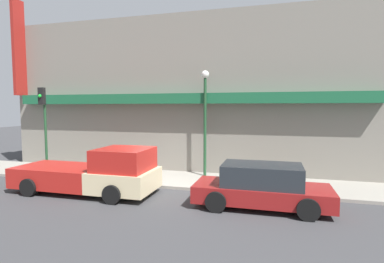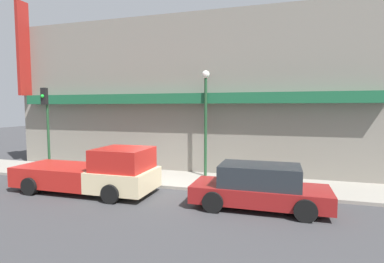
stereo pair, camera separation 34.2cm
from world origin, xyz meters
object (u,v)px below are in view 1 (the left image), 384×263
(fire_hydrant, at_px, (268,180))
(street_lamp, at_px, (205,110))
(parked_car, at_px, (262,187))
(pickup_truck, at_px, (94,173))
(traffic_light, at_px, (44,116))

(fire_hydrant, height_order, street_lamp, street_lamp)
(parked_car, relative_size, street_lamp, 0.91)
(pickup_truck, bearing_deg, fire_hydrant, 19.01)
(pickup_truck, xyz_separation_m, parked_car, (6.43, -0.00, -0.08))
(traffic_light, bearing_deg, fire_hydrant, 2.23)
(fire_hydrant, height_order, traffic_light, traffic_light)
(parked_car, height_order, fire_hydrant, parked_car)
(traffic_light, bearing_deg, street_lamp, 13.54)
(fire_hydrant, relative_size, street_lamp, 0.13)
(parked_car, xyz_separation_m, street_lamp, (-2.77, 3.58, 2.56))
(pickup_truck, bearing_deg, parked_car, 0.82)
(street_lamp, height_order, traffic_light, street_lamp)
(pickup_truck, distance_m, traffic_light, 4.76)
(parked_car, distance_m, fire_hydrant, 2.20)
(parked_car, relative_size, traffic_light, 1.08)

